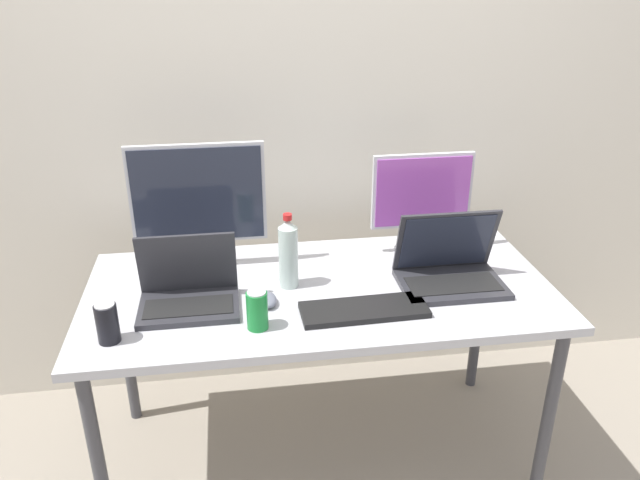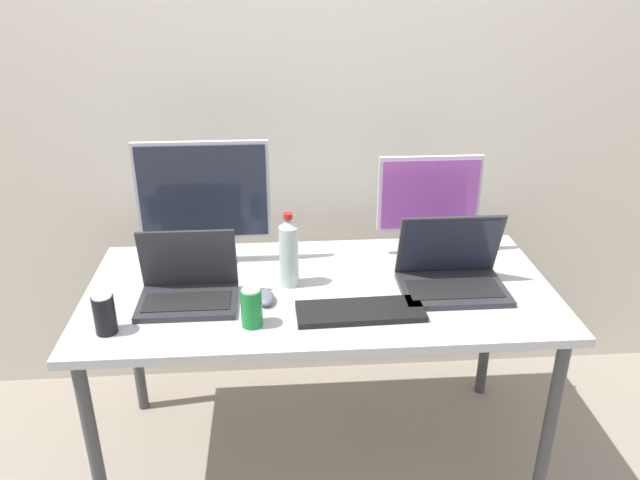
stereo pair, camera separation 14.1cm
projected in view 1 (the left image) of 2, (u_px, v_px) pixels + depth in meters
The scene contains 12 objects.
ground_plane at pixel (320, 451), 2.47m from camera, with size 16.00×16.00×0.00m, color gray.
wall_back at pixel (298, 91), 2.45m from camera, with size 7.00×0.08×2.60m, color silver.
work_desk at pixel (320, 303), 2.18m from camera, with size 1.61×0.76×0.74m.
monitor_left at pixel (199, 203), 2.20m from camera, with size 0.47×0.21×0.46m.
monitor_center at pixel (422, 200), 2.35m from camera, with size 0.38×0.19×0.39m.
laptop_silver at pixel (188, 290), 2.03m from camera, with size 0.32×0.22×0.24m.
laptop_secondary at pixel (449, 267), 2.16m from camera, with size 0.36×0.25×0.26m.
keyboard_main at pixel (364, 310), 2.00m from camera, with size 0.41×0.15×0.02m, color black.
mouse_by_keyboard at pixel (268, 300), 2.05m from camera, with size 0.06×0.10×0.03m, color slate.
water_bottle at pixel (288, 253), 2.12m from camera, with size 0.07×0.07×0.27m.
soda_can_near_keyboard at pixel (257, 310), 1.90m from camera, with size 0.07×0.07×0.13m.
soda_can_by_laptop at pixel (107, 323), 1.83m from camera, with size 0.07×0.07×0.13m.
Camera 1 is at (-0.28, -1.87, 1.79)m, focal length 35.00 mm.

